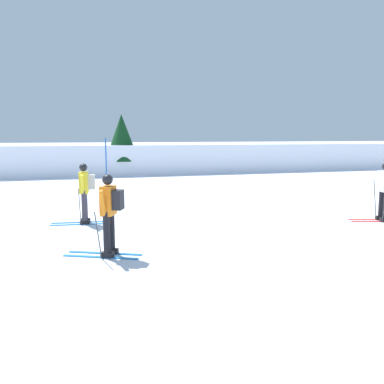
{
  "coord_description": "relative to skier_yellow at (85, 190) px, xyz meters",
  "views": [
    {
      "loc": [
        -4.62,
        -9.82,
        2.5
      ],
      "look_at": [
        -1.5,
        1.02,
        0.9
      ],
      "focal_mm": 37.77,
      "sensor_mm": 36.0,
      "label": 1
    }
  ],
  "objects": [
    {
      "name": "far_snow_ridge",
      "position": [
        4.41,
        17.8,
        -0.02
      ],
      "size": [
        80.0,
        9.8,
        1.87
      ],
      "primitive_type": "cube",
      "color": "silver",
      "rests_on": "ground"
    },
    {
      "name": "ground_plane",
      "position": [
        4.41,
        -1.82,
        -0.96
      ],
      "size": [
        120.0,
        120.0,
        0.0
      ],
      "primitive_type": "plane",
      "color": "silver"
    },
    {
      "name": "skier_yellow",
      "position": [
        0.0,
        0.0,
        0.0
      ],
      "size": [
        1.63,
        1.0,
        1.71
      ],
      "color": "#237AC6",
      "rests_on": "ground"
    },
    {
      "name": "trail_marker_pole",
      "position": [
        1.01,
        5.68,
        0.23
      ],
      "size": [
        0.05,
        0.05,
        2.37
      ],
      "primitive_type": "cylinder",
      "color": "#1E56AD",
      "rests_on": "ground"
    },
    {
      "name": "conifer_far_left",
      "position": [
        2.57,
        13.85,
        1.37
      ],
      "size": [
        2.13,
        2.13,
        3.78
      ],
      "color": "#513823",
      "rests_on": "ground"
    },
    {
      "name": "skier_orange",
      "position": [
        0.41,
        -3.36,
        -0.0
      ],
      "size": [
        1.61,
        1.0,
        1.71
      ],
      "color": "#237AC6",
      "rests_on": "ground"
    }
  ]
}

